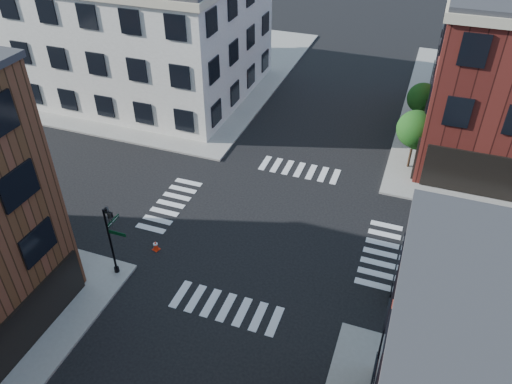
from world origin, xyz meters
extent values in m
plane|color=black|center=(0.00, 0.00, 0.00)|extent=(120.00, 120.00, 0.00)
cube|color=gray|center=(-21.00, 21.00, 0.07)|extent=(30.00, 30.00, 0.15)
cube|color=beige|center=(-19.00, 16.00, 5.50)|extent=(22.00, 16.00, 11.00)
cylinder|color=black|center=(7.50, 10.00, 0.89)|extent=(0.18, 0.18, 1.47)
cylinder|color=black|center=(7.50, 10.00, 1.62)|extent=(0.12, 0.12, 1.47)
sphere|color=#133E11|center=(7.50, 10.00, 3.30)|extent=(2.69, 2.69, 2.69)
sphere|color=#133E11|center=(7.75, 9.90, 2.75)|extent=(1.85, 1.85, 1.85)
cylinder|color=black|center=(7.50, 16.00, 0.81)|extent=(0.18, 0.18, 1.33)
cylinder|color=black|center=(7.50, 16.00, 1.48)|extent=(0.12, 0.12, 1.33)
sphere|color=#133E11|center=(7.50, 16.00, 3.00)|extent=(2.43, 2.43, 2.43)
sphere|color=#133E11|center=(7.75, 15.90, 2.51)|extent=(1.67, 1.67, 1.67)
cylinder|color=black|center=(-6.80, -6.80, 2.30)|extent=(0.12, 0.12, 4.60)
cylinder|color=black|center=(-6.80, -6.80, 0.30)|extent=(0.28, 0.28, 0.30)
cube|color=#053819|center=(-6.25, -6.80, 3.15)|extent=(1.10, 0.03, 0.22)
cube|color=#053819|center=(-6.80, -6.25, 3.40)|extent=(0.03, 1.10, 0.22)
imported|color=black|center=(-6.45, -6.70, 3.90)|extent=(0.22, 0.18, 1.10)
imported|color=black|center=(-6.90, -6.45, 3.90)|extent=(0.18, 0.22, 1.10)
cube|color=silver|center=(12.60, -3.00, 1.86)|extent=(5.23, 2.44, 2.75)
cube|color=#9E0E12|center=(12.65, -4.13, 1.86)|extent=(1.95, 0.12, 0.62)
cube|color=#9E0E12|center=(12.55, -1.88, 1.86)|extent=(1.95, 0.12, 0.62)
cube|color=#AFAFB1|center=(9.23, -3.15, 1.37)|extent=(1.86, 2.20, 1.77)
cube|color=black|center=(8.39, -3.18, 1.68)|extent=(0.16, 1.69, 0.80)
cube|color=black|center=(11.54, -3.05, 0.44)|extent=(7.13, 1.19, 0.22)
cylinder|color=black|center=(9.27, -4.08, 0.44)|extent=(0.90, 0.35, 0.89)
cylinder|color=black|center=(9.19, -2.22, 0.44)|extent=(0.90, 0.35, 0.89)
cylinder|color=black|center=(12.46, -3.94, 0.44)|extent=(0.90, 0.35, 0.89)
cylinder|color=black|center=(12.38, -2.08, 0.44)|extent=(0.90, 0.35, 0.89)
cube|color=#F7280A|center=(-5.70, -4.30, 0.02)|extent=(0.47, 0.47, 0.04)
cone|color=#F7280A|center=(-5.70, -4.30, 0.34)|extent=(0.44, 0.44, 0.69)
cylinder|color=white|center=(-5.70, -4.30, 0.44)|extent=(0.26, 0.26, 0.08)
camera|label=1|loc=(7.53, -23.06, 20.47)|focal=35.00mm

